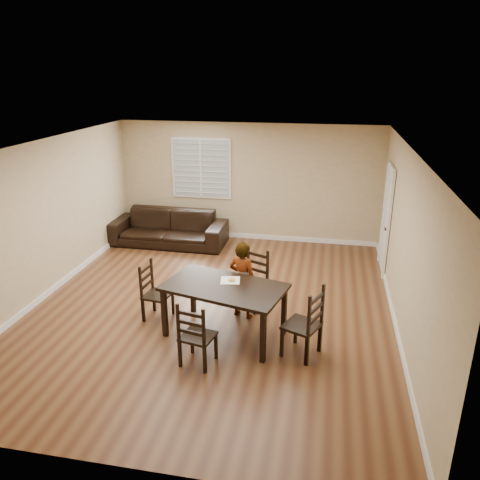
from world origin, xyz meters
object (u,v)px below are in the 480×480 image
chair_left (151,293)px  chair_near (255,280)px  chair_right (310,327)px  dining_table (224,291)px  child (242,280)px  donut (232,279)px  sofa (168,228)px  chair_far (194,339)px

chair_left → chair_near: bearing=-57.6°
chair_right → dining_table: bearing=-81.8°
child → donut: 0.48m
chair_near → chair_right: size_ratio=0.94×
chair_near → sofa: (-2.43, 2.52, -0.07)m
child → sofa: 3.76m
chair_right → sofa: (-3.42, 3.94, -0.10)m
child → chair_right: bearing=157.8°
chair_far → chair_left: size_ratio=1.01×
child → donut: size_ratio=11.68×
donut → sofa: size_ratio=0.04×
chair_right → sofa: chair_right is taller
chair_near → chair_right: chair_right is taller
chair_near → donut: bearing=-79.7°
chair_right → donut: (-1.22, 0.53, 0.37)m
chair_near → dining_table: bearing=-80.8°
chair_near → chair_left: bearing=-129.8°
dining_table → chair_right: chair_right is taller
chair_near → child: size_ratio=0.78×
chair_right → chair_near: bearing=-121.6°
dining_table → chair_near: (0.29, 1.07, -0.28)m
donut → sofa: (-2.20, 3.40, -0.46)m
dining_table → chair_near: chair_near is taller
sofa → dining_table: bearing=-58.8°
child → sofa: (-2.29, 2.97, -0.26)m
chair_far → child: child is taller
chair_right → child: child is taller
chair_left → chair_right: size_ratio=0.90×
chair_far → chair_left: chair_far is taller
chair_near → chair_far: size_ratio=1.04×
chair_far → chair_right: size_ratio=0.90×
chair_near → sofa: bearing=158.5°
dining_table → chair_left: size_ratio=2.05×
chair_right → child: size_ratio=0.82×
dining_table → sofa: size_ratio=0.74×
dining_table → sofa: (-2.13, 3.59, -0.35)m
chair_left → sofa: 3.39m
chair_far → donut: size_ratio=8.71×
dining_table → child: child is taller
chair_right → child: bearing=-107.1°
chair_near → sofa: size_ratio=0.38×
dining_table → child: 0.64m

